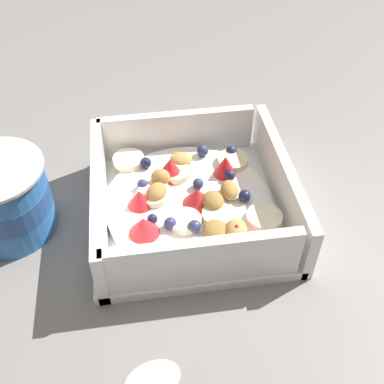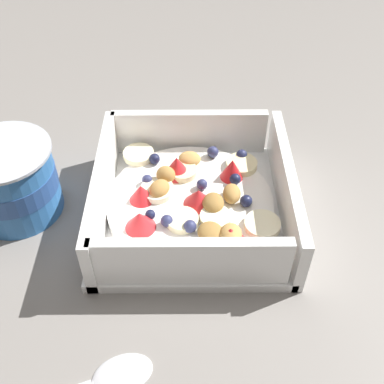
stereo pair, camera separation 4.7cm
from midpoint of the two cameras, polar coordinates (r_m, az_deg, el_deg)
name	(u,v)px [view 1 (the left image)]	position (r m, az deg, el deg)	size (l,w,h in m)	color
ground_plane	(188,215)	(0.49, -3.19, -2.93)	(2.40, 2.40, 0.00)	gray
fruit_bowl	(192,199)	(0.47, -2.82, -1.03)	(0.19, 0.19, 0.06)	white
yogurt_cup	(2,199)	(0.49, -24.67, -0.89)	(0.09, 0.09, 0.08)	#3370B7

